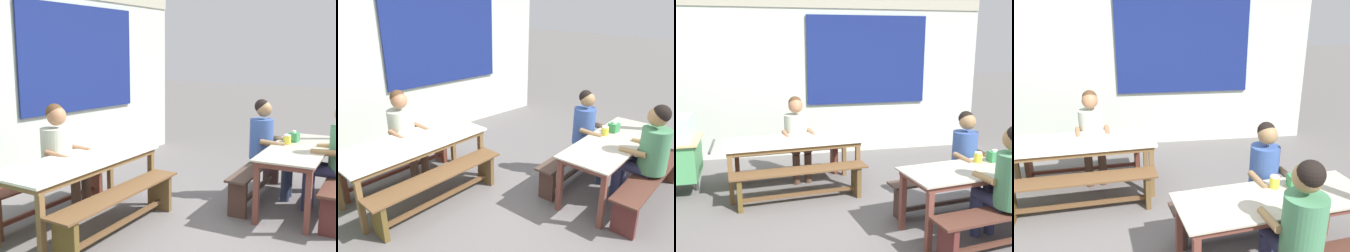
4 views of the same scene
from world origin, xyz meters
The scene contains 11 objects.
ground_plane centered at (0.00, 0.00, 0.00)m, with size 40.00×40.00×0.00m, color #605B5A.
backdrop_wall centered at (0.04, 2.98, 1.50)m, with size 6.14×0.23×2.86m.
dining_table_far centered at (-0.72, 1.22, 0.66)m, with size 1.95×0.92×0.73m.
dining_table_near centered at (1.19, -0.46, 0.65)m, with size 1.85×0.89×0.73m.
bench_far_back centered at (-0.77, 1.73, 0.29)m, with size 1.78×0.46×0.45m.
bench_far_front centered at (-0.68, 0.72, 0.30)m, with size 1.82×0.48×0.45m.
bench_near_back centered at (1.13, 0.04, 0.30)m, with size 1.69×0.46×0.45m.
person_right_near_table centered at (1.30, -0.01, 0.71)m, with size 0.45×0.56×1.26m.
person_center_facing centered at (-0.62, 1.68, 0.73)m, with size 0.50×0.58×1.27m.
tissue_box centered at (1.46, -0.30, 0.79)m, with size 0.13×0.12×0.14m.
condiment_jar centered at (1.26, -0.28, 0.78)m, with size 0.09×0.09×0.12m.
Camera 1 is at (-3.67, -2.06, 1.82)m, focal length 44.83 mm.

